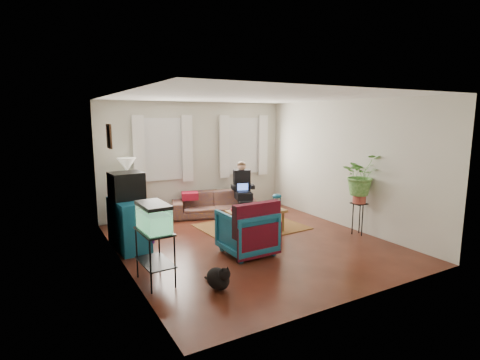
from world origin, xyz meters
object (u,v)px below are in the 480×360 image
aquarium_stand (155,257)px  sofa (214,200)px  side_table (129,207)px  coffee_table (256,221)px  dresser (129,224)px  plant_stand (358,219)px  armchair (247,229)px

aquarium_stand → sofa: bearing=48.9°
aquarium_stand → side_table: bearing=80.6°
side_table → coffee_table: size_ratio=0.68×
sofa → coffee_table: sofa is taller
side_table → sofa: bearing=-6.8°
dresser → plant_stand: dresser is taller
dresser → coffee_table: dresser is taller
aquarium_stand → plant_stand: 4.07m
sofa → plant_stand: (1.83, -2.66, -0.06)m
side_table → dresser: (-0.34, -1.49, 0.06)m
sofa → side_table: bearing=-168.9°
sofa → plant_stand: sofa is taller
side_table → armchair: armchair is taller
side_table → coffee_table: 2.75m
armchair → aquarium_stand: bearing=10.5°
aquarium_stand → plant_stand: (4.06, 0.16, -0.06)m
dresser → armchair: 2.05m
aquarium_stand → armchair: (1.67, 0.36, 0.04)m
plant_stand → dresser: bearing=161.0°
aquarium_stand → armchair: 1.71m
aquarium_stand → coffee_table: aquarium_stand is taller
sofa → side_table: size_ratio=2.52×
sofa → side_table: (-1.88, 0.22, 0.01)m
dresser → sofa: bearing=24.8°
sofa → dresser: bearing=-132.4°
armchair → plant_stand: size_ratio=1.32×
aquarium_stand → armchair: armchair is taller
armchair → coffee_table: armchair is taller
dresser → side_table: bearing=72.2°
dresser → armchair: bearing=-40.9°
coffee_table → plant_stand: plant_stand is taller
aquarium_stand → coffee_table: bearing=24.3°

